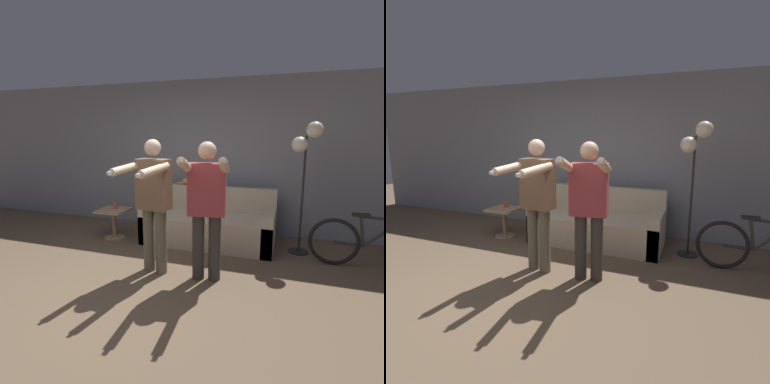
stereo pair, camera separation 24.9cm
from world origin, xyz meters
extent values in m
plane|color=brown|center=(0.00, 0.00, 0.00)|extent=(16.00, 16.00, 0.00)
cube|color=gray|center=(0.00, 2.61, 1.30)|extent=(10.00, 0.05, 2.60)
cube|color=beige|center=(0.43, 1.90, 0.22)|extent=(2.00, 0.88, 0.44)
cube|color=beige|center=(0.43, 2.27, 0.64)|extent=(2.00, 0.14, 0.40)
cube|color=beige|center=(-0.49, 1.90, 0.29)|extent=(0.16, 0.88, 0.58)
cube|color=beige|center=(1.36, 1.90, 0.29)|extent=(0.16, 0.88, 0.58)
cylinder|color=#6B604C|center=(-0.01, 0.73, 0.40)|extent=(0.14, 0.14, 0.80)
cylinder|color=#6B604C|center=(0.16, 0.70, 0.40)|extent=(0.14, 0.14, 0.80)
cube|color=brown|center=(0.07, 0.71, 1.10)|extent=(0.42, 0.28, 0.60)
sphere|color=beige|center=(0.07, 0.71, 1.53)|extent=(0.20, 0.20, 0.20)
cylinder|color=beige|center=(-0.15, 0.49, 1.30)|extent=(0.17, 0.51, 0.13)
cube|color=white|center=(-0.18, 0.25, 1.28)|extent=(0.05, 0.13, 0.05)
cylinder|color=beige|center=(0.22, 0.44, 1.30)|extent=(0.17, 0.51, 0.13)
cube|color=white|center=(0.18, 0.19, 1.28)|extent=(0.05, 0.13, 0.05)
cylinder|color=#38332D|center=(0.64, 0.70, 0.39)|extent=(0.14, 0.14, 0.78)
cylinder|color=#38332D|center=(0.82, 0.73, 0.39)|extent=(0.14, 0.14, 0.78)
cube|color=#9E383D|center=(0.73, 0.71, 1.08)|extent=(0.45, 0.28, 0.59)
sphere|color=#D8AD8C|center=(0.73, 0.71, 1.50)|extent=(0.20, 0.20, 0.20)
cylinder|color=#D8AD8C|center=(0.57, 0.44, 1.36)|extent=(0.17, 0.51, 0.22)
cube|color=white|center=(0.61, 0.20, 1.43)|extent=(0.06, 0.13, 0.07)
cylinder|color=#D8AD8C|center=(0.96, 0.51, 1.36)|extent=(0.17, 0.51, 0.22)
cube|color=white|center=(1.00, 0.27, 1.43)|extent=(0.06, 0.13, 0.07)
ellipsoid|color=tan|center=(0.04, 2.27, 0.91)|extent=(0.35, 0.13, 0.13)
sphere|color=tan|center=(0.18, 2.27, 0.96)|extent=(0.12, 0.12, 0.12)
ellipsoid|color=tan|center=(-0.15, 2.28, 0.86)|extent=(0.19, 0.04, 0.04)
cone|color=tan|center=(0.16, 2.25, 1.00)|extent=(0.03, 0.03, 0.03)
cone|color=tan|center=(0.16, 2.29, 1.00)|extent=(0.03, 0.03, 0.03)
cylinder|color=black|center=(1.78, 1.92, 0.01)|extent=(0.28, 0.28, 0.02)
cylinder|color=black|center=(1.78, 1.92, 0.83)|extent=(0.03, 0.03, 1.66)
sphere|color=#F4E5C1|center=(1.88, 1.92, 1.74)|extent=(0.22, 0.22, 0.22)
sphere|color=#F4E5C1|center=(1.70, 1.92, 1.54)|extent=(0.22, 0.22, 0.22)
cylinder|color=#A38460|center=(-1.09, 1.61, 0.01)|extent=(0.33, 0.33, 0.02)
cylinder|color=#A38460|center=(-1.09, 1.61, 0.23)|extent=(0.06, 0.06, 0.45)
cube|color=#A38460|center=(-1.09, 1.61, 0.47)|extent=(0.46, 0.46, 0.03)
cylinder|color=#B7473D|center=(-1.09, 1.68, 0.53)|extent=(0.07, 0.07, 0.10)
torus|color=black|center=(2.19, 1.62, 0.31)|extent=(0.63, 0.05, 0.63)
cylinder|color=#282828|center=(2.72, 1.62, 0.48)|extent=(0.40, 0.04, 0.39)
cylinder|color=#282828|center=(2.50, 1.62, 0.49)|extent=(0.10, 0.04, 0.38)
cylinder|color=#282828|center=(2.69, 1.62, 0.67)|extent=(0.44, 0.04, 0.05)
cylinder|color=#282828|center=(2.36, 1.62, 0.31)|extent=(0.35, 0.04, 0.05)
cube|color=black|center=(2.47, 1.62, 0.69)|extent=(0.20, 0.07, 0.04)
camera|label=1|loc=(1.61, -2.46, 1.68)|focal=28.00mm
camera|label=2|loc=(1.84, -2.38, 1.68)|focal=28.00mm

